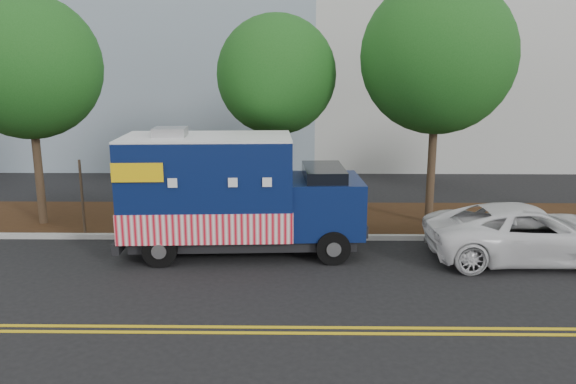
{
  "coord_description": "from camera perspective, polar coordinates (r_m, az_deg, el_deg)",
  "views": [
    {
      "loc": [
        1.08,
        -14.82,
        5.13
      ],
      "look_at": [
        0.87,
        0.6,
        1.65
      ],
      "focal_mm": 35.0,
      "sensor_mm": 36.0,
      "label": 1
    }
  ],
  "objects": [
    {
      "name": "ground",
      "position": [
        15.72,
        -3.23,
        -6.35
      ],
      "size": [
        120.0,
        120.0,
        0.0
      ],
      "primitive_type": "plane",
      "color": "black",
      "rests_on": "ground"
    },
    {
      "name": "mulch_strip",
      "position": [
        19.03,
        -2.51,
        -2.7
      ],
      "size": [
        120.0,
        4.0,
        0.15
      ],
      "primitive_type": "cube",
      "color": "black",
      "rests_on": "ground"
    },
    {
      "name": "tree_c",
      "position": [
        18.2,
        14.96,
        13.13
      ],
      "size": [
        4.74,
        4.74,
        7.77
      ],
      "color": "#38281C",
      "rests_on": "ground"
    },
    {
      "name": "curb",
      "position": [
        17.02,
        -2.91,
        -4.58
      ],
      "size": [
        120.0,
        0.18,
        0.15
      ],
      "primitive_type": "cube",
      "color": "#9E9E99",
      "rests_on": "ground"
    },
    {
      "name": "food_truck",
      "position": [
        15.56,
        -5.93,
        -0.5
      ],
      "size": [
        6.79,
        2.86,
        3.51
      ],
      "rotation": [
        0.0,
        0.0,
        0.05
      ],
      "color": "black",
      "rests_on": "ground"
    },
    {
      "name": "centerline_near",
      "position": [
        11.61,
        -4.77,
        -13.51
      ],
      "size": [
        120.0,
        0.1,
        0.01
      ],
      "primitive_type": "cube",
      "color": "gold",
      "rests_on": "ground"
    },
    {
      "name": "centerline_far",
      "position": [
        11.39,
        -4.9,
        -14.06
      ],
      "size": [
        120.0,
        0.1,
        0.01
      ],
      "primitive_type": "cube",
      "color": "gold",
      "rests_on": "ground"
    },
    {
      "name": "sign_post",
      "position": [
        18.02,
        -20.17,
        -0.67
      ],
      "size": [
        0.06,
        0.06,
        2.4
      ],
      "primitive_type": "cube",
      "color": "#473828",
      "rests_on": "ground"
    },
    {
      "name": "tree_b",
      "position": [
        18.51,
        -1.19,
        11.79
      ],
      "size": [
        3.88,
        3.88,
        6.78
      ],
      "color": "#38281C",
      "rests_on": "ground"
    },
    {
      "name": "white_car",
      "position": [
        16.36,
        23.25,
        -3.88
      ],
      "size": [
        5.43,
        2.58,
        1.5
      ],
      "primitive_type": "imported",
      "rotation": [
        0.0,
        0.0,
        1.59
      ],
      "color": "white",
      "rests_on": "ground"
    },
    {
      "name": "tree_a",
      "position": [
        19.27,
        -24.88,
        11.45
      ],
      "size": [
        4.43,
        4.43,
        7.31
      ],
      "color": "#38281C",
      "rests_on": "ground"
    }
  ]
}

